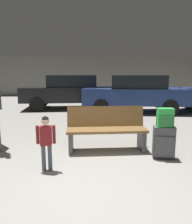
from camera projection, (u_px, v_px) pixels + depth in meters
The scene contains 8 objects.
ground_plane at pixel (88, 125), 6.72m from camera, with size 18.00×18.00×0.10m, color gray.
garage_back_wall at pixel (91, 77), 15.19m from camera, with size 18.00×0.12×2.80m, color slate.
bench at pixel (106, 129), 4.30m from camera, with size 1.63×0.62×0.89m.
suitcase at pixel (164, 142), 3.86m from camera, with size 0.41×0.28×0.60m.
backpack_bright at pixel (165, 118), 3.78m from camera, with size 0.29×0.20×0.34m.
child at pixel (46, 138), 3.32m from camera, with size 0.30×0.18×0.90m.
parked_car_far at pixel (70, 91), 9.60m from camera, with size 4.22×2.05×1.51m.
parked_car_near at pixel (135, 93), 8.69m from camera, with size 4.23×2.07×1.51m.
Camera 1 is at (0.20, -2.55, 1.53)m, focal length 33.80 mm.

